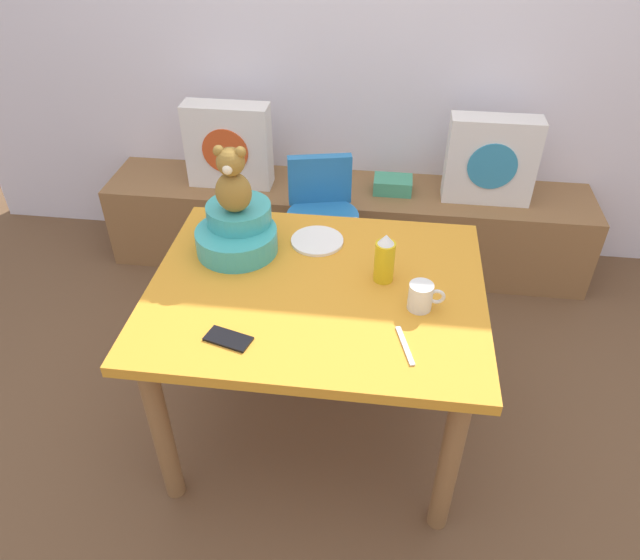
% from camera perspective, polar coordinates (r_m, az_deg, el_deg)
% --- Properties ---
extents(ground_plane, '(8.00, 8.00, 0.00)m').
position_cam_1_polar(ground_plane, '(2.57, -0.29, -13.71)').
color(ground_plane, brown).
extents(back_wall, '(4.40, 0.10, 2.60)m').
position_cam_1_polar(back_wall, '(3.17, 3.53, 24.64)').
color(back_wall, silver).
rests_on(back_wall, ground_plane).
extents(window_bench, '(2.60, 0.44, 0.46)m').
position_cam_1_polar(window_bench, '(3.33, 2.47, 5.31)').
color(window_bench, olive).
rests_on(window_bench, ground_plane).
extents(pillow_floral_left, '(0.44, 0.15, 0.44)m').
position_cam_1_polar(pillow_floral_left, '(3.20, -8.79, 12.66)').
color(pillow_floral_left, white).
rests_on(pillow_floral_left, window_bench).
extents(pillow_floral_right, '(0.44, 0.15, 0.44)m').
position_cam_1_polar(pillow_floral_right, '(3.13, 16.11, 11.01)').
color(pillow_floral_right, white).
rests_on(pillow_floral_right, window_bench).
extents(book_stack, '(0.20, 0.14, 0.08)m').
position_cam_1_polar(book_stack, '(3.19, 7.01, 9.07)').
color(book_stack, '#44A278').
rests_on(book_stack, window_bench).
extents(dining_table, '(1.15, 0.93, 0.74)m').
position_cam_1_polar(dining_table, '(2.11, -0.35, -2.92)').
color(dining_table, orange).
rests_on(dining_table, ground_plane).
extents(highchair, '(0.39, 0.50, 0.79)m').
position_cam_1_polar(highchair, '(2.81, 0.22, 5.75)').
color(highchair, '#2672B2').
rests_on(highchair, ground_plane).
extents(infant_seat_teal, '(0.30, 0.33, 0.16)m').
position_cam_1_polar(infant_seat_teal, '(2.21, -7.94, 4.66)').
color(infant_seat_teal, teal).
rests_on(infant_seat_teal, dining_table).
extents(teddy_bear, '(0.13, 0.12, 0.25)m').
position_cam_1_polar(teddy_bear, '(2.11, -8.42, 9.36)').
color(teddy_bear, olive).
rests_on(teddy_bear, infant_seat_teal).
extents(ketchup_bottle, '(0.07, 0.07, 0.18)m').
position_cam_1_polar(ketchup_bottle, '(2.03, 6.23, 2.04)').
color(ketchup_bottle, gold).
rests_on(ketchup_bottle, dining_table).
extents(coffee_mug, '(0.12, 0.08, 0.09)m').
position_cam_1_polar(coffee_mug, '(1.95, 9.72, -1.57)').
color(coffee_mug, silver).
rests_on(coffee_mug, dining_table).
extents(dinner_plate_near, '(0.20, 0.20, 0.01)m').
position_cam_1_polar(dinner_plate_near, '(2.26, -0.27, 3.79)').
color(dinner_plate_near, white).
rests_on(dinner_plate_near, dining_table).
extents(cell_phone, '(0.16, 0.11, 0.01)m').
position_cam_1_polar(cell_phone, '(1.86, -8.81, -5.61)').
color(cell_phone, black).
rests_on(cell_phone, dining_table).
extents(table_fork, '(0.06, 0.17, 0.01)m').
position_cam_1_polar(table_fork, '(1.83, 8.17, -6.25)').
color(table_fork, silver).
rests_on(table_fork, dining_table).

